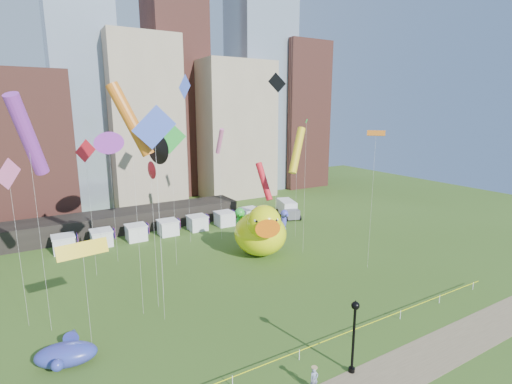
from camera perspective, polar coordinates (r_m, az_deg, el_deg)
ground at (r=33.76m, az=6.42°, el=-23.47°), size 160.00×160.00×0.00m
skyline at (r=84.94m, az=-18.11°, el=12.79°), size 101.00×23.00×68.00m
pavilion at (r=67.42m, az=-18.56°, el=-4.00°), size 38.00×6.00×3.20m
vendor_tents at (r=63.16m, az=-12.88°, el=-5.21°), size 33.24×2.80×2.40m
caution_tape at (r=33.37m, az=6.45°, el=-22.52°), size 50.00×0.06×0.90m
big_duck at (r=52.49m, az=0.75°, el=-5.78°), size 9.65×10.78×7.54m
small_duck at (r=59.73m, az=0.24°, el=-5.62°), size 3.25×4.10×3.03m
seahorse_green at (r=54.92m, az=-2.39°, el=-4.10°), size 1.78×2.01×5.99m
seahorse_purple at (r=57.37m, az=4.19°, el=-3.99°), size 1.15×1.46×5.10m
whale_inflatable at (r=35.92m, az=-26.25°, el=-20.57°), size 5.16×5.90×2.05m
lamppost at (r=31.22m, az=14.33°, el=-19.03°), size 0.62×0.62×5.98m
box_truck at (r=72.24m, az=4.69°, el=-2.44°), size 4.29×7.20×2.88m
woman at (r=30.69m, az=8.60°, el=-25.68°), size 0.68×0.52×1.70m
kite_0 at (r=37.47m, az=-15.34°, el=3.07°), size 0.26×1.69×14.87m
kite_1 at (r=57.01m, az=-5.39°, el=7.49°), size 0.65×2.25×16.97m
kite_2 at (r=39.85m, az=-14.62°, el=6.19°), size 0.89×3.14×17.33m
kite_3 at (r=47.88m, az=-12.47°, el=7.49°), size 3.62×0.67×17.97m
kite_4 at (r=34.18m, az=-24.32°, el=-7.78°), size 3.99×1.12×9.23m
kite_5 at (r=56.10m, az=-10.50°, el=14.72°), size 2.56×2.25×24.39m
kite_6 at (r=47.81m, az=17.36°, el=8.06°), size 1.57×1.80×17.22m
kite_7 at (r=51.27m, az=-21.00°, el=6.79°), size 2.70×1.25×16.93m
kite_8 at (r=62.98m, az=1.19°, el=1.57°), size 1.76×3.80×11.18m
kite_9 at (r=38.84m, az=-32.80°, el=1.93°), size 1.90×1.96×15.62m
kite_10 at (r=52.92m, az=3.11°, el=15.19°), size 1.40×2.25×24.40m
kite_11 at (r=51.22m, az=7.47°, el=9.94°), size 1.20×1.46×18.40m
kite_12 at (r=58.72m, az=6.10°, el=6.16°), size 4.17×3.05×17.06m
kite_13 at (r=34.50m, az=-14.83°, el=8.93°), size 3.73×0.73×20.01m
kite_14 at (r=36.10m, az=-18.10°, el=10.09°), size 3.92×2.86×21.99m
kite_15 at (r=36.52m, az=-30.76°, el=7.19°), size 3.13×4.07×20.99m
kite_16 at (r=47.56m, az=-23.94°, el=5.26°), size 1.98×1.82×16.38m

